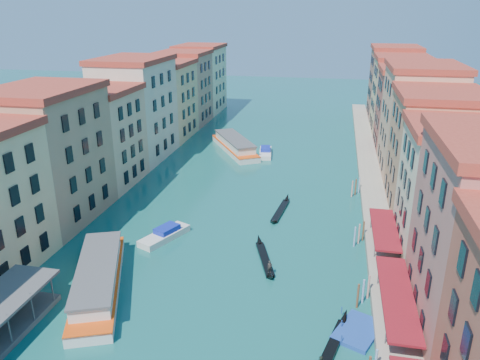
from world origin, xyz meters
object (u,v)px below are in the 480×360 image
object	(u,v)px
vaporetto_near	(98,278)
gondola_right	(331,348)
gondola_fore	(265,258)
blue_dock	(358,331)
vaporetto_far	(235,145)

from	to	relation	value
vaporetto_near	gondola_right	bearing A→B (deg)	-33.43
vaporetto_near	gondola_fore	bearing A→B (deg)	7.49
vaporetto_near	gondola_right	distance (m)	26.93
vaporetto_near	blue_dock	world-z (taller)	vaporetto_near
vaporetto_near	vaporetto_far	size ratio (longest dim) A/B	1.02
vaporetto_near	vaporetto_far	bearing A→B (deg)	64.49
gondola_fore	blue_dock	distance (m)	16.47
vaporetto_far	gondola_fore	world-z (taller)	vaporetto_far
vaporetto_near	gondola_fore	size ratio (longest dim) A/B	1.90
vaporetto_far	gondola_fore	xyz separation A→B (m)	(14.07, -46.85, -1.00)
gondola_right	gondola_fore	bearing A→B (deg)	133.90
vaporetto_far	gondola_fore	bearing A→B (deg)	-103.84
vaporetto_far	vaporetto_near	bearing A→B (deg)	-124.21
vaporetto_far	gondola_right	world-z (taller)	vaporetto_far
gondola_right	vaporetto_far	bearing A→B (deg)	124.52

